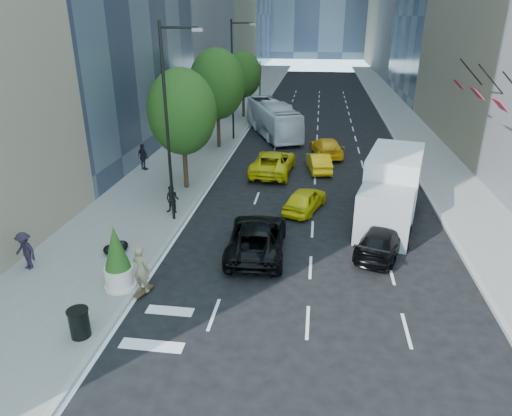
# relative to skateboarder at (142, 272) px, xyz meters

# --- Properties ---
(ground) EXTENTS (160.00, 160.00, 0.00)m
(ground) POSITION_rel_skateboarder_xyz_m (5.60, 3.00, -0.99)
(ground) COLOR black
(ground) RESTS_ON ground
(sidewalk_left) EXTENTS (6.00, 120.00, 0.15)m
(sidewalk_left) POSITION_rel_skateboarder_xyz_m (-3.40, 33.00, -0.92)
(sidewalk_left) COLOR slate
(sidewalk_left) RESTS_ON ground
(sidewalk_right) EXTENTS (4.00, 120.00, 0.15)m
(sidewalk_right) POSITION_rel_skateboarder_xyz_m (15.60, 33.00, -0.92)
(sidewalk_right) COLOR slate
(sidewalk_right) RESTS_ON ground
(lamp_near) EXTENTS (2.13, 0.22, 10.00)m
(lamp_near) POSITION_rel_skateboarder_xyz_m (-0.72, 7.00, 4.82)
(lamp_near) COLOR black
(lamp_near) RESTS_ON sidewalk_left
(lamp_far) EXTENTS (2.13, 0.22, 10.00)m
(lamp_far) POSITION_rel_skateboarder_xyz_m (-0.72, 25.00, 4.82)
(lamp_far) COLOR black
(lamp_far) RESTS_ON sidewalk_left
(tree_near) EXTENTS (4.20, 4.20, 7.46)m
(tree_near) POSITION_rel_skateboarder_xyz_m (-1.60, 12.00, 3.98)
(tree_near) COLOR black
(tree_near) RESTS_ON sidewalk_left
(tree_mid) EXTENTS (4.50, 4.50, 7.99)m
(tree_mid) POSITION_rel_skateboarder_xyz_m (-1.60, 22.00, 4.32)
(tree_mid) COLOR black
(tree_mid) RESTS_ON sidewalk_left
(tree_far) EXTENTS (3.90, 3.90, 6.92)m
(tree_far) POSITION_rel_skateboarder_xyz_m (-1.60, 35.00, 3.63)
(tree_far) COLOR black
(tree_far) RESTS_ON sidewalk_left
(traffic_signal) EXTENTS (2.48, 0.53, 5.20)m
(traffic_signal) POSITION_rel_skateboarder_xyz_m (-0.80, 43.00, 3.24)
(traffic_signal) COLOR black
(traffic_signal) RESTS_ON sidewalk_left
(facade_flags) EXTENTS (1.85, 13.30, 2.05)m
(facade_flags) POSITION_rel_skateboarder_xyz_m (16.24, 13.00, 5.19)
(facade_flags) COLOR black
(facade_flags) RESTS_ON ground
(skateboarder) EXTENTS (0.83, 0.67, 1.99)m
(skateboarder) POSITION_rel_skateboarder_xyz_m (0.00, 0.00, 0.00)
(skateboarder) COLOR olive
(skateboarder) RESTS_ON ground
(black_sedan_lincoln) EXTENTS (2.79, 5.68, 1.55)m
(black_sedan_lincoln) POSITION_rel_skateboarder_xyz_m (4.05, 4.12, -0.22)
(black_sedan_lincoln) COLOR black
(black_sedan_lincoln) RESTS_ON ground
(black_sedan_mercedes) EXTENTS (3.15, 4.82, 1.30)m
(black_sedan_mercedes) POSITION_rel_skateboarder_xyz_m (9.80, 4.78, -0.34)
(black_sedan_mercedes) COLOR black
(black_sedan_mercedes) RESTS_ON ground
(taxi_a) EXTENTS (2.71, 4.22, 1.34)m
(taxi_a) POSITION_rel_skateboarder_xyz_m (6.10, 9.50, -0.32)
(taxi_a) COLOR yellow
(taxi_a) RESTS_ON ground
(taxi_b) EXTENTS (2.03, 4.17, 1.32)m
(taxi_b) POSITION_rel_skateboarder_xyz_m (6.80, 17.00, -0.34)
(taxi_b) COLOR #EFB60C
(taxi_b) RESTS_ON ground
(taxi_c) EXTENTS (3.05, 5.93, 1.60)m
(taxi_c) POSITION_rel_skateboarder_xyz_m (3.60, 16.00, -0.19)
(taxi_c) COLOR #D3C20B
(taxi_c) RESTS_ON ground
(taxi_d) EXTENTS (2.88, 5.14, 1.41)m
(taxi_d) POSITION_rel_skateboarder_xyz_m (7.40, 21.06, -0.29)
(taxi_d) COLOR #FFB60D
(taxi_d) RESTS_ON ground
(city_bus) EXTENTS (6.36, 11.17, 3.06)m
(city_bus) POSITION_rel_skateboarder_xyz_m (2.40, 27.50, 0.54)
(city_bus) COLOR white
(city_bus) RESTS_ON ground
(box_truck) EXTENTS (4.36, 7.90, 3.58)m
(box_truck) POSITION_rel_skateboarder_xyz_m (10.68, 8.89, 0.83)
(box_truck) COLOR silver
(box_truck) RESTS_ON ground
(pedestrian_a) EXTENTS (0.80, 0.64, 1.58)m
(pedestrian_a) POSITION_rel_skateboarder_xyz_m (-1.20, 7.83, -0.05)
(pedestrian_a) COLOR black
(pedestrian_a) RESTS_ON sidewalk_left
(pedestrian_b) EXTENTS (1.19, 0.97, 1.90)m
(pedestrian_b) POSITION_rel_skateboarder_xyz_m (-5.60, 15.09, 0.11)
(pedestrian_b) COLOR black
(pedestrian_b) RESTS_ON sidewalk_left
(pedestrian_c) EXTENTS (1.26, 0.96, 1.72)m
(pedestrian_c) POSITION_rel_skateboarder_xyz_m (-5.60, 1.00, 0.02)
(pedestrian_c) COLOR black
(pedestrian_c) RESTS_ON sidewalk_left
(trash_can) EXTENTS (0.67, 0.67, 1.01)m
(trash_can) POSITION_rel_skateboarder_xyz_m (-1.10, -3.00, -0.34)
(trash_can) COLOR black
(trash_can) RESTS_ON sidewalk_left
(planter_shrub) EXTENTS (1.13, 1.13, 2.72)m
(planter_shrub) POSITION_rel_skateboarder_xyz_m (-1.00, 0.10, 0.45)
(planter_shrub) COLOR beige
(planter_shrub) RESTS_ON sidewalk_left
(garbage_bags) EXTENTS (1.03, 0.99, 0.51)m
(garbage_bags) POSITION_rel_skateboarder_xyz_m (-2.39, 2.94, -0.60)
(garbage_bags) COLOR black
(garbage_bags) RESTS_ON sidewalk_left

